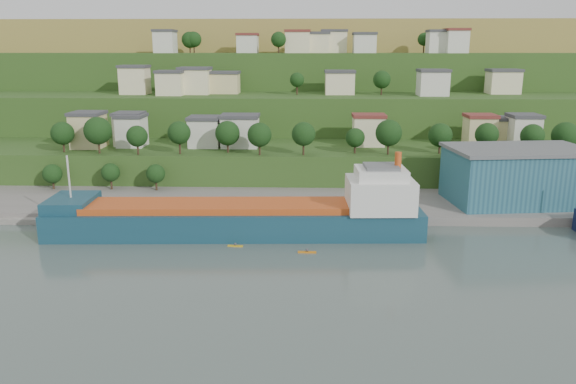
{
  "coord_description": "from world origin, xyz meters",
  "views": [
    {
      "loc": [
        0.2,
        -99.33,
        36.4
      ],
      "look_at": [
        -3.36,
        15.0,
        7.22
      ],
      "focal_mm": 35.0,
      "sensor_mm": 36.0,
      "label": 1
    }
  ],
  "objects_px": {
    "cargo_ship_near": "(247,220)",
    "caravan": "(84,205)",
    "kayak_orange": "(307,251)",
    "warehouse": "(517,175)"
  },
  "relations": [
    {
      "from": "warehouse",
      "to": "caravan",
      "type": "bearing_deg",
      "value": 178.38
    },
    {
      "from": "cargo_ship_near",
      "to": "warehouse",
      "type": "xyz_separation_m",
      "value": [
        60.14,
        19.33,
        5.36
      ]
    },
    {
      "from": "caravan",
      "to": "kayak_orange",
      "type": "xyz_separation_m",
      "value": [
        49.75,
        -21.33,
        -2.43
      ]
    },
    {
      "from": "cargo_ship_near",
      "to": "kayak_orange",
      "type": "bearing_deg",
      "value": -42.52
    },
    {
      "from": "warehouse",
      "to": "caravan",
      "type": "distance_m",
      "value": 98.39
    },
    {
      "from": "warehouse",
      "to": "kayak_orange",
      "type": "relative_size",
      "value": 9.67
    },
    {
      "from": "caravan",
      "to": "kayak_orange",
      "type": "height_order",
      "value": "caravan"
    },
    {
      "from": "warehouse",
      "to": "caravan",
      "type": "xyz_separation_m",
      "value": [
        -97.87,
        -8.19,
        -5.76
      ]
    },
    {
      "from": "kayak_orange",
      "to": "cargo_ship_near",
      "type": "bearing_deg",
      "value": 141.22
    },
    {
      "from": "cargo_ship_near",
      "to": "caravan",
      "type": "bearing_deg",
      "value": 161.34
    }
  ]
}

